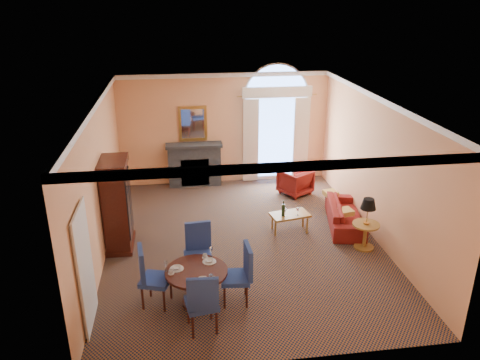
{
  "coord_description": "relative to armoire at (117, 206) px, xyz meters",
  "views": [
    {
      "loc": [
        -1.36,
        -9.22,
        5.21
      ],
      "look_at": [
        0.0,
        0.5,
        1.3
      ],
      "focal_mm": 35.0,
      "sensor_mm": 36.0,
      "label": 1
    }
  ],
  "objects": [
    {
      "name": "armchair",
      "position": [
        4.55,
        2.31,
        -0.62
      ],
      "size": [
        1.06,
        1.06,
        0.71
      ],
      "primitive_type": "imported",
      "rotation": [
        0.0,
        0.0,
        3.7
      ],
      "color": "maroon",
      "rests_on": "ground"
    },
    {
      "name": "ground",
      "position": [
        2.72,
        -0.19,
        -0.97
      ],
      "size": [
        7.5,
        7.5,
        0.0
      ],
      "primitive_type": "plane",
      "color": "#122039",
      "rests_on": "ground"
    },
    {
      "name": "dining_chair_west",
      "position": [
        0.75,
        -2.23,
        -0.33
      ],
      "size": [
        0.63,
        0.63,
        1.13
      ],
      "rotation": [
        0.0,
        0.0,
        -1.87
      ],
      "color": "navy",
      "rests_on": "ground"
    },
    {
      "name": "room_envelope",
      "position": [
        2.69,
        0.47,
        1.54
      ],
      "size": [
        6.04,
        7.52,
        3.45
      ],
      "color": "#FFB279",
      "rests_on": "ground"
    },
    {
      "name": "side_table",
      "position": [
        5.32,
        -0.84,
        -0.24
      ],
      "size": [
        0.59,
        0.59,
        1.16
      ],
      "color": "#AA7833",
      "rests_on": "ground"
    },
    {
      "name": "dining_table",
      "position": [
        1.57,
        -2.34,
        -0.45
      ],
      "size": [
        1.11,
        1.11,
        0.9
      ],
      "color": "#33120B",
      "rests_on": "ground"
    },
    {
      "name": "dining_chair_east",
      "position": [
        2.37,
        -2.38,
        -0.33
      ],
      "size": [
        0.55,
        0.55,
        1.13
      ],
      "rotation": [
        0.0,
        0.0,
        1.47
      ],
      "color": "navy",
      "rests_on": "ground"
    },
    {
      "name": "dining_chair_north",
      "position": [
        1.65,
        -1.45,
        -0.33
      ],
      "size": [
        0.55,
        0.56,
        1.13
      ],
      "rotation": [
        0.0,
        0.0,
        3.24
      ],
      "color": "navy",
      "rests_on": "ground"
    },
    {
      "name": "sofa",
      "position": [
        5.27,
        0.27,
        -0.69
      ],
      "size": [
        1.16,
        2.07,
        0.57
      ],
      "primitive_type": "imported",
      "rotation": [
        0.0,
        0.0,
        1.36
      ],
      "color": "maroon",
      "rests_on": "ground"
    },
    {
      "name": "dining_chair_south",
      "position": [
        1.62,
        -3.15,
        -0.33
      ],
      "size": [
        0.57,
        0.57,
        1.13
      ],
      "rotation": [
        0.0,
        0.0,
        0.15
      ],
      "color": "navy",
      "rests_on": "ground"
    },
    {
      "name": "coffee_table",
      "position": [
        3.86,
        0.13,
        -0.54
      ],
      "size": [
        0.97,
        0.66,
        0.83
      ],
      "rotation": [
        0.0,
        0.0,
        0.19
      ],
      "color": "#AA7833",
      "rests_on": "ground"
    },
    {
      "name": "armoire",
      "position": [
        0.0,
        0.0,
        0.0
      ],
      "size": [
        0.58,
        1.03,
        2.01
      ],
      "color": "#33120B",
      "rests_on": "ground"
    }
  ]
}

